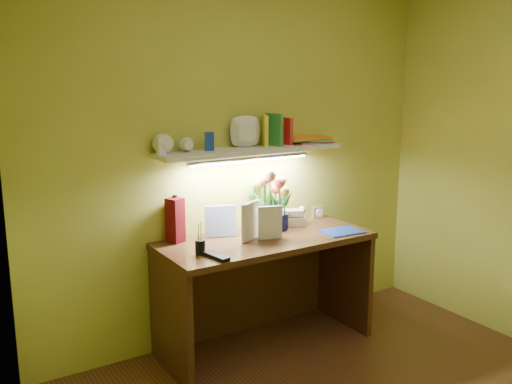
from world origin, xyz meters
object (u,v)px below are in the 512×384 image
(desk_clock, at_px, (318,212))
(whisky_bottle, at_px, (175,218))
(telephone, at_px, (288,216))
(flower_bouquet, at_px, (272,200))
(desk, at_px, (265,292))

(desk_clock, relative_size, whisky_bottle, 0.28)
(telephone, bearing_deg, desk_clock, 28.24)
(flower_bouquet, xyz_separation_m, desk_clock, (0.45, 0.06, -0.15))
(desk_clock, bearing_deg, desk, -148.03)
(telephone, bearing_deg, whisky_bottle, -165.35)
(desk, bearing_deg, desk_clock, 20.89)
(telephone, relative_size, desk_clock, 2.57)
(flower_bouquet, bearing_deg, whisky_bottle, 173.03)
(desk_clock, bearing_deg, flower_bouquet, -160.68)
(desk, relative_size, telephone, 6.62)
(flower_bouquet, relative_size, desk_clock, 4.75)
(flower_bouquet, distance_m, desk_clock, 0.48)
(flower_bouquet, distance_m, whisky_bottle, 0.69)
(flower_bouquet, height_order, telephone, flower_bouquet)
(flower_bouquet, xyz_separation_m, whisky_bottle, (-0.68, 0.08, -0.05))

